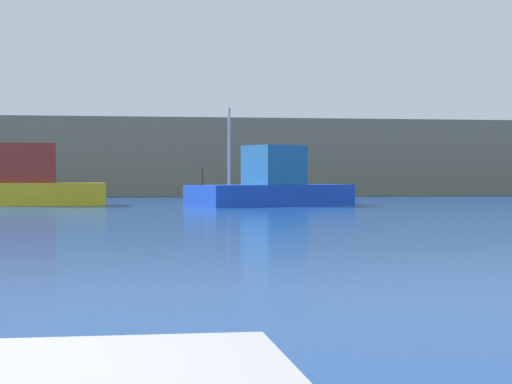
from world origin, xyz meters
The scene contains 3 objects.
hillside_backdrop centered at (0.00, 66.68, 2.61)m, with size 140.00×17.81×5.22m, color #7F755B.
fishing_boat_blue centered at (7.64, 37.56, 0.87)m, with size 8.03×5.84×4.25m.
fishing_boat_yellow centered at (-3.39, 38.93, 1.00)m, with size 7.38×2.62×4.03m.
Camera 1 is at (0.64, -3.17, 1.29)m, focal length 64.88 mm.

